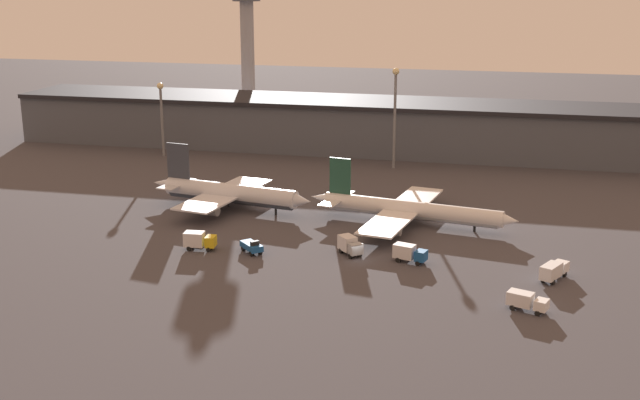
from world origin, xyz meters
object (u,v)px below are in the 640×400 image
(airplane_0, at_px, (229,193))
(service_vehicle_5, at_px, (526,301))
(service_vehicle_1, at_px, (252,246))
(control_tower, at_px, (247,43))
(service_vehicle_4, at_px, (554,270))
(service_vehicle_0, at_px, (350,245))
(service_vehicle_3, at_px, (199,240))
(airplane_1, at_px, (408,210))
(service_vehicle_2, at_px, (409,253))

(airplane_0, relative_size, service_vehicle_5, 5.97)
(service_vehicle_1, distance_m, control_tower, 130.55)
(service_vehicle_1, relative_size, control_tower, 0.11)
(service_vehicle_4, distance_m, control_tower, 156.32)
(service_vehicle_0, distance_m, service_vehicle_3, 27.87)
(service_vehicle_0, bearing_deg, service_vehicle_3, -125.24)
(service_vehicle_4, bearing_deg, service_vehicle_0, 109.18)
(service_vehicle_0, bearing_deg, airplane_0, -169.21)
(airplane_0, relative_size, service_vehicle_0, 7.10)
(airplane_1, height_order, service_vehicle_1, airplane_1)
(service_vehicle_1, bearing_deg, service_vehicle_0, 55.01)
(service_vehicle_3, bearing_deg, airplane_1, 29.80)
(service_vehicle_0, distance_m, service_vehicle_4, 35.72)
(service_vehicle_4, height_order, control_tower, control_tower)
(service_vehicle_5, relative_size, control_tower, 0.14)
(service_vehicle_3, xyz_separation_m, control_tower, (-30.03, 122.00, 25.57))
(service_vehicle_0, height_order, service_vehicle_1, service_vehicle_0)
(airplane_0, bearing_deg, service_vehicle_1, -52.66)
(airplane_0, distance_m, control_tower, 101.78)
(service_vehicle_1, relative_size, service_vehicle_4, 0.70)
(service_vehicle_2, bearing_deg, service_vehicle_0, -171.90)
(airplane_1, xyz_separation_m, service_vehicle_4, (27.46, -25.77, -1.25))
(service_vehicle_2, distance_m, service_vehicle_5, 26.18)
(airplane_1, bearing_deg, service_vehicle_0, -100.78)
(service_vehicle_0, height_order, service_vehicle_4, service_vehicle_0)
(airplane_0, bearing_deg, control_tower, 115.34)
(service_vehicle_0, distance_m, control_tower, 134.11)
(airplane_0, height_order, service_vehicle_4, airplane_0)
(service_vehicle_2, height_order, service_vehicle_3, service_vehicle_3)
(airplane_0, relative_size, service_vehicle_2, 6.16)
(service_vehicle_3, bearing_deg, service_vehicle_2, -1.97)
(service_vehicle_0, height_order, service_vehicle_5, service_vehicle_0)
(service_vehicle_2, bearing_deg, service_vehicle_1, -160.77)
(service_vehicle_2, bearing_deg, service_vehicle_4, 9.00)
(service_vehicle_0, height_order, service_vehicle_3, service_vehicle_3)
(airplane_0, relative_size, service_vehicle_1, 7.30)
(airplane_0, xyz_separation_m, service_vehicle_3, (3.57, -26.68, -1.65))
(airplane_0, xyz_separation_m, airplane_1, (39.16, -1.83, -0.53))
(airplane_1, relative_size, service_vehicle_5, 6.74)
(service_vehicle_1, xyz_separation_m, service_vehicle_4, (53.00, -1.47, 0.50))
(airplane_0, distance_m, service_vehicle_0, 38.80)
(airplane_0, xyz_separation_m, control_tower, (-26.47, 95.33, 23.92))
(airplane_1, relative_size, service_vehicle_4, 5.80)
(service_vehicle_3, xyz_separation_m, service_vehicle_5, (58.42, -14.95, -0.26))
(airplane_1, distance_m, control_tower, 119.77)
(service_vehicle_1, height_order, service_vehicle_2, service_vehicle_2)
(airplane_0, height_order, service_vehicle_2, airplane_0)
(airplane_0, xyz_separation_m, service_vehicle_2, (42.13, -24.56, -1.74))
(service_vehicle_2, height_order, service_vehicle_4, service_vehicle_2)
(service_vehicle_2, distance_m, service_vehicle_4, 24.67)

